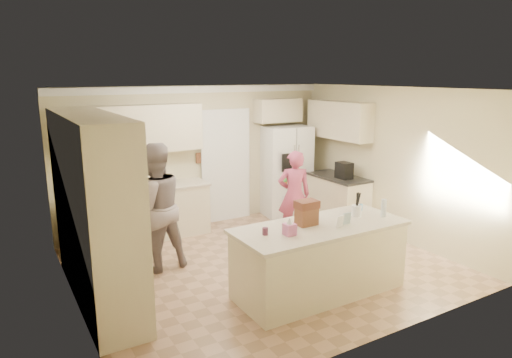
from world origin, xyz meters
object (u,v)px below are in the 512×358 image
utensil_crock (356,211)px  coffee_maker (344,170)px  island_base (319,261)px  tissue_box (290,229)px  dollhouse_body (307,217)px  teen_boy (155,207)px  teen_girl (294,195)px  refrigerator (286,171)px

utensil_crock → coffee_maker: bearing=52.9°
island_base → tissue_box: bearing=-169.7°
dollhouse_body → utensil_crock: bearing=-3.6°
teen_boy → teen_girl: 2.47m
utensil_crock → teen_boy: teen_boy is taller
utensil_crock → dollhouse_body: dollhouse_body is taller
dollhouse_body → island_base: bearing=-33.7°
coffee_maker → teen_boy: 3.62m
coffee_maker → dollhouse_body: bearing=-140.7°
refrigerator → island_base: bearing=-108.9°
utensil_crock → tissue_box: size_ratio=1.07×
utensil_crock → tissue_box: bearing=-172.9°
tissue_box → teen_girl: size_ratio=0.09×
refrigerator → teen_boy: (-3.13, -1.27, 0.03)m
utensil_crock → tissue_box: 1.21m
coffee_maker → teen_girl: size_ratio=0.19×
coffee_maker → island_base: (-2.05, -1.90, -0.63)m
refrigerator → tissue_box: 3.82m
utensil_crock → teen_boy: 2.83m
refrigerator → utensil_crock: refrigerator is taller
island_base → dollhouse_body: (-0.15, 0.10, 0.60)m
tissue_box → teen_boy: size_ratio=0.07×
dollhouse_body → teen_boy: bearing=129.7°
refrigerator → island_base: (-1.56, -3.08, -0.46)m
utensil_crock → dollhouse_body: (-0.80, 0.05, 0.04)m
coffee_maker → tissue_box: coffee_maker is taller
island_base → utensil_crock: (0.65, 0.05, 0.56)m
refrigerator → teen_boy: size_ratio=0.96×
coffee_maker → teen_boy: bearing=-178.6°
coffee_maker → teen_boy: (-3.62, -0.09, -0.14)m
utensil_crock → teen_girl: size_ratio=0.10×
refrigerator → coffee_maker: refrigerator is taller
teen_girl → refrigerator: bearing=-93.8°
coffee_maker → tissue_box: 3.28m
tissue_box → island_base: bearing=10.3°
coffee_maker → dollhouse_body: 2.84m
island_base → teen_girl: (0.89, 1.85, 0.33)m
coffee_maker → tissue_box: (-2.60, -2.00, -0.07)m
refrigerator → coffee_maker: (0.49, -1.18, 0.17)m
refrigerator → dollhouse_body: bearing=-111.9°
dollhouse_body → teen_girl: bearing=59.1°
tissue_box → dollhouse_body: bearing=26.6°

